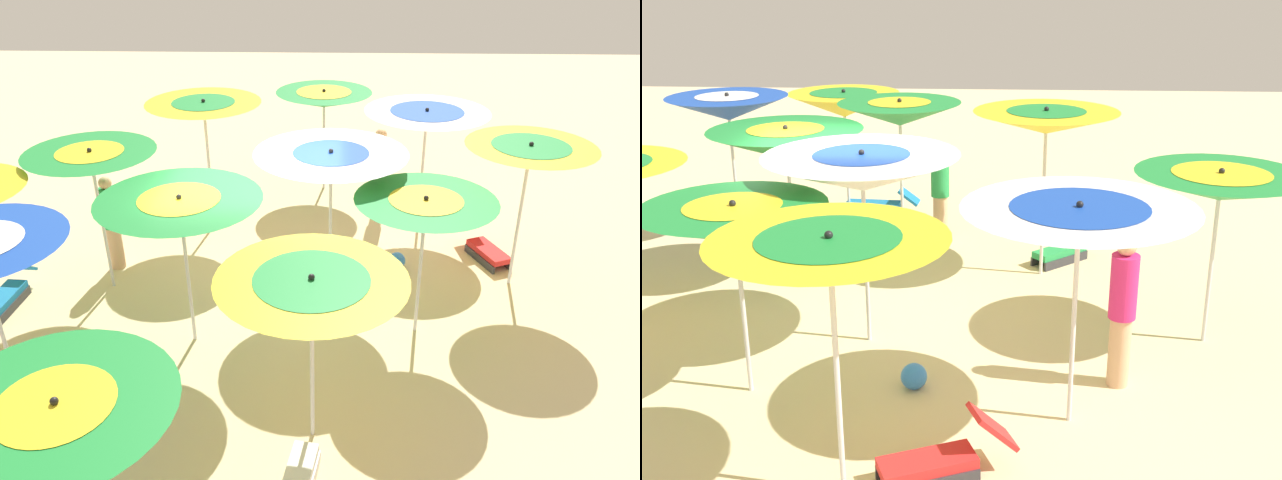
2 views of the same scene
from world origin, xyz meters
TOP-DOWN VIEW (x-y plane):
  - ground at (0.00, 0.00)m, footprint 37.44×37.44m
  - beach_umbrella_0 at (4.05, 0.78)m, footprint 1.95×1.95m
  - beach_umbrella_1 at (2.77, 2.86)m, footprint 2.26×2.26m
  - beach_umbrella_2 at (0.87, 4.65)m, footprint 1.99×1.99m
  - beach_umbrella_3 at (2.36, -0.58)m, footprint 1.92×1.92m
  - beach_umbrella_4 at (1.08, 0.51)m, footprint 2.29×2.29m
  - beach_umbrella_5 at (-1.22, 2.72)m, footprint 2.07×2.07m
  - beach_umbrella_7 at (-0.85, -0.90)m, footprint 2.17×2.17m
  - beach_umbrella_8 at (-2.49, 0.49)m, footprint 1.95×1.95m
  - beach_umbrella_10 at (-2.72, -2.35)m, footprint 1.95×1.95m
  - beach_umbrella_11 at (-3.97, -0.70)m, footprint 1.96×1.96m
  - lounger_1 at (3.80, 1.62)m, footprint 0.83×1.32m
  - lounger_2 at (-1.76, 3.10)m, footprint 1.02×1.10m
  - lounger_3 at (-3.96, -0.15)m, footprint 0.43×1.38m
  - lounger_5 at (-3.35, -2.25)m, footprint 1.25×0.83m
  - beachgoer_0 at (2.01, 3.44)m, footprint 0.30×0.30m
  - beachgoer_1 at (-2.59, 1.10)m, footprint 0.30×0.30m
  - beach_ball at (2.22, 1.20)m, footprint 0.29×0.29m

SIDE VIEW (x-z plane):
  - ground at x=0.00m, z-range -0.04..0.00m
  - beach_ball at x=2.22m, z-range 0.00..0.29m
  - lounger_3 at x=-3.96m, z-range -0.07..0.45m
  - lounger_2 at x=-1.76m, z-range -0.10..0.50m
  - lounger_5 at x=-3.35m, z-range -0.07..0.48m
  - lounger_1 at x=3.80m, z-range -0.11..0.53m
  - beachgoer_1 at x=-2.59m, z-range 0.04..1.72m
  - beachgoer_0 at x=2.01m, z-range 0.04..1.80m
  - beach_umbrella_3 at x=2.36m, z-range 0.85..3.02m
  - beach_umbrella_2 at x=0.87m, z-range 0.88..3.08m
  - beach_umbrella_7 at x=-0.85m, z-range 0.88..3.17m
  - beach_umbrella_11 at x=-3.97m, z-range 0.88..3.18m
  - beach_umbrella_1 at x=2.77m, z-range 0.96..3.31m
  - beach_umbrella_4 at x=1.08m, z-range 0.94..3.35m
  - beach_umbrella_8 at x=-2.49m, z-range 0.96..3.36m
  - beach_umbrella_10 at x=-2.72m, z-range 0.96..3.39m
  - beach_umbrella_0 at x=4.05m, z-range 1.01..3.47m
  - beach_umbrella_5 at x=-1.22m, z-range 1.04..3.55m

